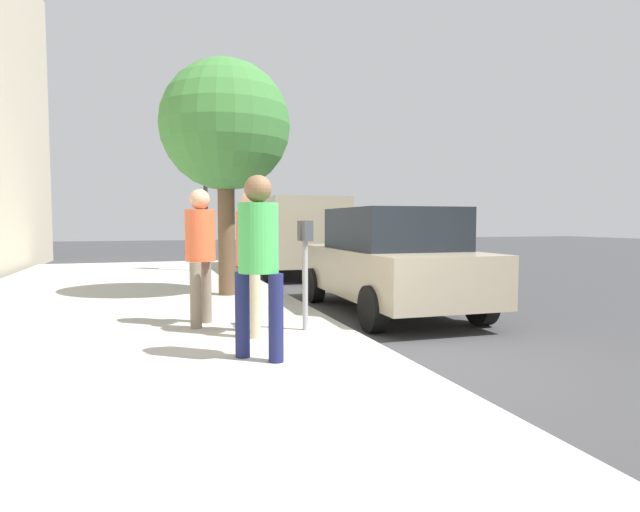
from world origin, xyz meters
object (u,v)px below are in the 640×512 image
at_px(traffic_signal, 209,185).
at_px(street_tree, 225,127).
at_px(parked_van_far, 289,232).
at_px(parking_meter, 305,251).
at_px(pedestrian_at_meter, 252,249).
at_px(pedestrian_bystander, 258,250).
at_px(parked_sedan_near, 389,260).
at_px(parking_officer, 200,245).

bearing_deg(traffic_signal, street_tree, 177.47).
bearing_deg(parked_van_far, parking_meter, 166.90).
distance_m(pedestrian_at_meter, pedestrian_bystander, 1.21).
bearing_deg(parked_van_far, traffic_signal, 81.52).
relative_size(parking_meter, traffic_signal, 0.39).
bearing_deg(parking_meter, pedestrian_bystander, 145.72).
distance_m(pedestrian_at_meter, street_tree, 4.23).
xyz_separation_m(pedestrian_bystander, parked_van_far, (9.63, -2.80, -0.01)).
bearing_deg(pedestrian_bystander, pedestrian_at_meter, 37.32).
bearing_deg(parking_meter, traffic_signal, 1.85).
height_order(parking_meter, pedestrian_at_meter, pedestrian_at_meter).
relative_size(pedestrian_bystander, parked_sedan_near, 0.42).
bearing_deg(parked_sedan_near, street_tree, 50.77).
bearing_deg(street_tree, pedestrian_at_meter, 177.07).
bearing_deg(parking_officer, pedestrian_bystander, -53.89).
distance_m(pedestrian_bystander, street_tree, 5.29).
bearing_deg(pedestrian_at_meter, street_tree, 92.41).
xyz_separation_m(pedestrian_bystander, traffic_signal, (9.96, -0.57, 1.31)).
bearing_deg(parked_sedan_near, pedestrian_bystander, 135.53).
bearing_deg(parking_officer, pedestrian_at_meter, -29.74).
height_order(parked_van_far, street_tree, street_tree).
bearing_deg(pedestrian_at_meter, parked_sedan_near, 37.49).
height_order(parking_meter, pedestrian_bystander, pedestrian_bystander).
xyz_separation_m(parked_sedan_near, parked_van_far, (6.77, -0.00, 0.36)).
relative_size(parking_officer, parked_van_far, 0.35).
height_order(pedestrian_bystander, parked_sedan_near, pedestrian_bystander).
bearing_deg(parking_meter, street_tree, 8.00).
relative_size(parking_officer, parked_sedan_near, 0.41).
height_order(parked_sedan_near, parked_van_far, parked_van_far).
height_order(parking_meter, traffic_signal, traffic_signal).
relative_size(pedestrian_at_meter, street_tree, 0.41).
height_order(parking_officer, parked_van_far, parked_van_far).
distance_m(parking_officer, street_tree, 3.63).
bearing_deg(traffic_signal, parked_van_far, -98.48).
xyz_separation_m(pedestrian_at_meter, parked_sedan_near, (1.66, -2.64, -0.32)).
xyz_separation_m(parking_meter, parked_sedan_near, (1.60, -1.95, -0.27)).
bearing_deg(parked_van_far, street_tree, 152.74).
relative_size(pedestrian_at_meter, parking_officer, 0.98).
bearing_deg(street_tree, traffic_signal, -2.53).
bearing_deg(parked_sedan_near, parked_van_far, -0.01).
bearing_deg(parking_meter, parked_van_far, -13.10).
bearing_deg(pedestrian_bystander, traffic_signal, 41.69).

